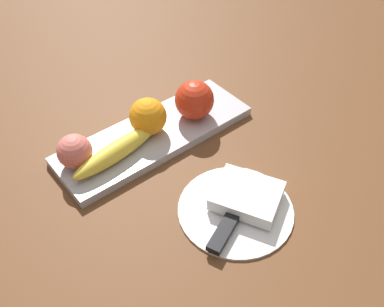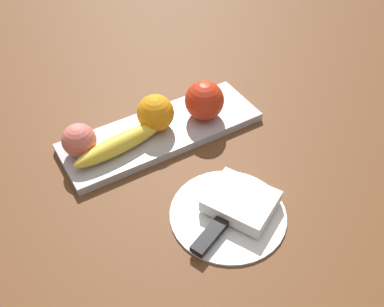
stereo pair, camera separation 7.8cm
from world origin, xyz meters
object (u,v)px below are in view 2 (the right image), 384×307
Objects in this scene: peach at (79,140)px; apple at (204,101)px; fruit_tray at (162,132)px; dinner_plate at (228,213)px; orange_near_apple at (155,113)px; folded_napkin at (241,201)px; banana at (120,143)px; knife at (217,228)px.

apple is at bearing -5.99° from peach.
apple reaches higher than fruit_tray.
fruit_tray is at bearing 90.00° from dinner_plate.
apple reaches higher than peach.
peach is at bearing 174.01° from apple.
orange_near_apple is 0.26m from dinner_plate.
folded_napkin is (-0.07, -0.23, -0.04)m from apple.
peach is 0.32× the size of dinner_plate.
folded_napkin is at bearing -107.00° from apple.
banana reaches higher than folded_napkin.
banana is at bearing -170.28° from fruit_tray.
banana is at bearing 113.44° from dinner_plate.
dinner_plate is at bearing 106.01° from banana.
dinner_plate is 1.17× the size of knife.
orange_near_apple is (0.09, 0.03, 0.02)m from banana.
peach reaches higher than banana.
folded_napkin is (0.12, -0.23, -0.01)m from banana.
banana is 0.25m from dinner_plate.
folded_napkin is at bearing 111.20° from banana.
apple reaches higher than folded_napkin.
dinner_plate is at bearing 180.00° from folded_napkin.
banana is at bearing -164.11° from orange_near_apple.
orange_near_apple is at bearing 127.56° from fruit_tray.
banana is 0.08m from peach.
folded_napkin is 0.65× the size of knife.
peach is 0.38× the size of knife.
orange_near_apple is (-0.10, 0.02, -0.00)m from apple.
fruit_tray is at bearing -52.44° from orange_near_apple.
knife is (-0.03, -0.27, -0.04)m from orange_near_apple.
apple is 1.08× the size of orange_near_apple.
orange_near_apple reaches higher than peach.
apple is 1.25× the size of peach.
apple is at bearing 39.60° from knife.
fruit_tray is 0.10m from banana.
orange_near_apple is 0.16m from peach.
peach reaches higher than folded_napkin.
knife is (-0.13, -0.25, -0.05)m from apple.
fruit_tray reaches higher than dinner_plate.
fruit_tray is 0.25m from folded_napkin.
apple reaches higher than banana.
orange_near_apple reaches higher than banana.
fruit_tray is at bearing 173.70° from apple.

